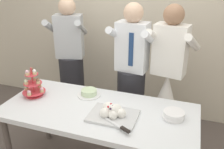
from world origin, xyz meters
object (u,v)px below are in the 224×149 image
main_cake_tray (113,113)px  person_groom (131,84)px  cupcake_stand (33,85)px  round_cake (89,93)px  person_bride (165,101)px  plate_stack (174,115)px  person_guest (71,69)px  dessert_table (98,116)px

main_cake_tray → person_groom: (-0.03, 0.76, -0.07)m
cupcake_stand → person_groom: 1.08m
cupcake_stand → round_cake: size_ratio=1.27×
main_cake_tray → person_bride: 0.89m
plate_stack → person_guest: size_ratio=0.11×
person_guest → cupcake_stand: bearing=-88.7°
main_cake_tray → person_guest: 1.30m
dessert_table → main_cake_tray: (0.17, -0.07, 0.11)m
round_cake → person_bride: size_ratio=0.14×
round_cake → person_groom: 0.57m
person_groom → person_bride: same height
round_cake → person_bride: (0.73, 0.48, -0.22)m
main_cake_tray → person_bride: size_ratio=0.25×
cupcake_stand → plate_stack: cupcake_stand is taller
person_groom → dessert_table: bearing=-101.4°
person_guest → main_cake_tray: bearing=-46.1°
dessert_table → cupcake_stand: cupcake_stand is taller
dessert_table → plate_stack: 0.69m
main_cake_tray → plate_stack: bearing=16.6°
plate_stack → round_cake: plate_stack is taller
dessert_table → main_cake_tray: bearing=-23.5°
person_groom → person_bride: bearing=2.2°
person_groom → main_cake_tray: bearing=-87.5°
main_cake_tray → round_cake: size_ratio=1.75×
cupcake_stand → person_groom: bearing=37.2°
cupcake_stand → person_guest: 0.84m
cupcake_stand → person_bride: bearing=27.8°
person_groom → cupcake_stand: bearing=-142.8°
round_cake → person_guest: 0.84m
dessert_table → person_guest: size_ratio=1.08×
person_groom → person_guest: bearing=168.3°
cupcake_stand → person_guest: (-0.02, 0.83, -0.14)m
plate_stack → person_guest: (-1.41, 0.79, -0.06)m
dessert_table → person_guest: person_guest is taller
main_cake_tray → plate_stack: main_cake_tray is taller
plate_stack → round_cake: bearing=170.3°
main_cake_tray → person_groom: size_ratio=0.25×
dessert_table → person_guest: bearing=130.2°
round_cake → plate_stack: bearing=-9.7°
main_cake_tray → person_groom: bearing=92.5°
cupcake_stand → main_cake_tray: cupcake_stand is taller
round_cake → person_bride: person_bride is taller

